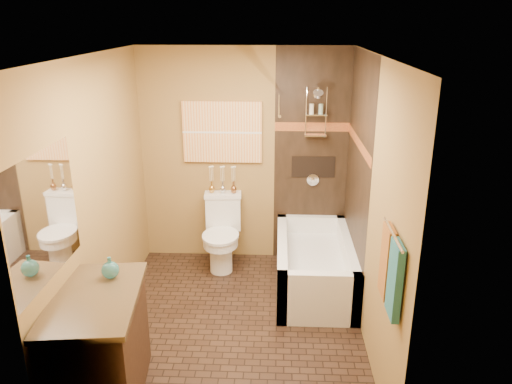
# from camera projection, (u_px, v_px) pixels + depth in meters

# --- Properties ---
(floor) EXTENTS (3.00, 3.00, 0.00)m
(floor) POSITION_uv_depth(u_px,v_px,m) (235.00, 325.00, 4.78)
(floor) COLOR black
(floor) RESTS_ON ground
(wall_left) EXTENTS (0.02, 3.00, 2.50)m
(wall_left) POSITION_uv_depth(u_px,v_px,m) (98.00, 201.00, 4.41)
(wall_left) COLOR olive
(wall_left) RESTS_ON floor
(wall_right) EXTENTS (0.02, 3.00, 2.50)m
(wall_right) POSITION_uv_depth(u_px,v_px,m) (371.00, 205.00, 4.31)
(wall_right) COLOR olive
(wall_right) RESTS_ON floor
(wall_back) EXTENTS (2.40, 0.02, 2.50)m
(wall_back) POSITION_uv_depth(u_px,v_px,m) (244.00, 157.00, 5.77)
(wall_back) COLOR olive
(wall_back) RESTS_ON floor
(wall_front) EXTENTS (2.40, 0.02, 2.50)m
(wall_front) POSITION_uv_depth(u_px,v_px,m) (210.00, 292.00, 2.95)
(wall_front) COLOR olive
(wall_front) RESTS_ON floor
(ceiling) EXTENTS (3.00, 3.00, 0.00)m
(ceiling) POSITION_uv_depth(u_px,v_px,m) (230.00, 55.00, 3.95)
(ceiling) COLOR silver
(ceiling) RESTS_ON wall_back
(alcove_tile_back) EXTENTS (0.85, 0.01, 2.50)m
(alcove_tile_back) POSITION_uv_depth(u_px,v_px,m) (311.00, 158.00, 5.73)
(alcove_tile_back) COLOR black
(alcove_tile_back) RESTS_ON wall_back
(alcove_tile_right) EXTENTS (0.01, 1.50, 2.50)m
(alcove_tile_right) POSITION_uv_depth(u_px,v_px,m) (357.00, 179.00, 5.02)
(alcove_tile_right) COLOR black
(alcove_tile_right) RESTS_ON wall_right
(mosaic_band_back) EXTENTS (0.85, 0.01, 0.10)m
(mosaic_band_back) POSITION_uv_depth(u_px,v_px,m) (313.00, 127.00, 5.60)
(mosaic_band_back) COLOR maroon
(mosaic_band_back) RESTS_ON alcove_tile_back
(mosaic_band_right) EXTENTS (0.01, 1.50, 0.10)m
(mosaic_band_right) POSITION_uv_depth(u_px,v_px,m) (358.00, 143.00, 4.89)
(mosaic_band_right) COLOR maroon
(mosaic_band_right) RESTS_ON alcove_tile_right
(alcove_niche) EXTENTS (0.50, 0.01, 0.25)m
(alcove_niche) POSITION_uv_depth(u_px,v_px,m) (313.00, 167.00, 5.76)
(alcove_niche) COLOR black
(alcove_niche) RESTS_ON alcove_tile_back
(shower_fixtures) EXTENTS (0.24, 0.33, 1.16)m
(shower_fixtures) POSITION_uv_depth(u_px,v_px,m) (316.00, 125.00, 5.49)
(shower_fixtures) COLOR silver
(shower_fixtures) RESTS_ON floor
(curtain_rod) EXTENTS (0.03, 1.55, 0.03)m
(curtain_rod) POSITION_uv_depth(u_px,v_px,m) (280.00, 101.00, 4.79)
(curtain_rod) COLOR silver
(curtain_rod) RESTS_ON wall_back
(towel_bar) EXTENTS (0.02, 0.55, 0.02)m
(towel_bar) POSITION_uv_depth(u_px,v_px,m) (393.00, 234.00, 3.25)
(towel_bar) COLOR silver
(towel_bar) RESTS_ON wall_right
(towel_teal) EXTENTS (0.05, 0.22, 0.52)m
(towel_teal) POSITION_uv_depth(u_px,v_px,m) (395.00, 280.00, 3.22)
(towel_teal) COLOR #216070
(towel_teal) RESTS_ON towel_bar
(towel_rust) EXTENTS (0.05, 0.22, 0.52)m
(towel_rust) POSITION_uv_depth(u_px,v_px,m) (387.00, 262.00, 3.47)
(towel_rust) COLOR #935E1A
(towel_rust) RESTS_ON towel_bar
(sunset_painting) EXTENTS (0.90, 0.04, 0.70)m
(sunset_painting) POSITION_uv_depth(u_px,v_px,m) (222.00, 132.00, 5.66)
(sunset_painting) COLOR orange
(sunset_painting) RESTS_ON wall_back
(vanity_mirror) EXTENTS (0.01, 1.00, 0.90)m
(vanity_mirror) POSITION_uv_depth(u_px,v_px,m) (45.00, 217.00, 3.39)
(vanity_mirror) COLOR white
(vanity_mirror) RESTS_ON wall_left
(bathtub) EXTENTS (0.80, 1.50, 0.55)m
(bathtub) POSITION_uv_depth(u_px,v_px,m) (314.00, 269.00, 5.37)
(bathtub) COLOR white
(bathtub) RESTS_ON floor
(toilet) EXTENTS (0.44, 0.64, 0.84)m
(toilet) POSITION_uv_depth(u_px,v_px,m) (222.00, 232.00, 5.78)
(toilet) COLOR white
(toilet) RESTS_ON floor
(vanity) EXTENTS (0.73, 1.08, 0.90)m
(vanity) POSITION_uv_depth(u_px,v_px,m) (99.00, 348.00, 3.72)
(vanity) COLOR black
(vanity) RESTS_ON floor
(teal_bottle) EXTENTS (0.17, 0.17, 0.21)m
(teal_bottle) POSITION_uv_depth(u_px,v_px,m) (110.00, 268.00, 3.80)
(teal_bottle) COLOR #267474
(teal_bottle) RESTS_ON vanity
(bud_vases) EXTENTS (0.32, 0.07, 0.32)m
(bud_vases) POSITION_uv_depth(u_px,v_px,m) (222.00, 179.00, 5.76)
(bud_vases) COLOR gold
(bud_vases) RESTS_ON toilet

